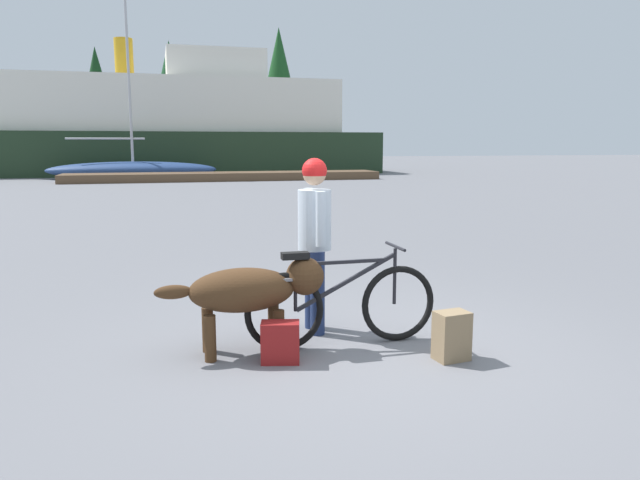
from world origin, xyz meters
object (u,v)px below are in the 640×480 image
Objects in this scene: person_cyclist at (315,229)px; ferry_boat at (179,128)px; bicycle at (341,304)px; handbag_pannier at (280,342)px; backpack at (452,336)px; sailboat_moored at (133,169)px; dog at (252,291)px.

ferry_boat is at bearing 90.13° from person_cyclist.
handbag_pannier is at bearing -156.16° from bicycle.
bicycle is 4.26× the size of backpack.
sailboat_moored reaches higher than person_cyclist.
backpack is 1.45m from handbag_pannier.
person_cyclist is 28.12m from sailboat_moored.
ferry_boat reaches higher than person_cyclist.
bicycle is at bearing 23.84° from handbag_pannier.
backpack is at bearing -49.26° from person_cyclist.
ferry_boat is (0.42, 34.52, 2.63)m from handbag_pannier.
handbag_pannier is (0.18, -0.30, -0.39)m from dog.
person_cyclist is 0.18× the size of sailboat_moored.
person_cyclist is 33.81m from ferry_boat.
ferry_boat is (-1.00, 34.83, 2.59)m from backpack.
sailboat_moored is (-2.03, 28.44, -0.07)m from dog.
ferry_boat is (-0.08, 33.76, 1.79)m from person_cyclist.
backpack is 29.29m from sailboat_moored.
dog is (-0.80, 0.03, 0.17)m from bicycle.
dog is 1.75m from backpack.
backpack is at bearing -12.57° from handbag_pannier.
person_cyclist is at bearing -84.47° from sailboat_moored.
person_cyclist is 4.02× the size of backpack.
ferry_boat is 6.76m from sailboat_moored.
handbag_pannier is 0.01× the size of ferry_boat.
dog reaches higher than backpack.
sailboat_moored is at bearing 94.41° from handbag_pannier.
ferry_boat reaches higher than handbag_pannier.
backpack is 1.20× the size of handbag_pannier.
dog is 0.52m from handbag_pannier.
handbag_pannier is at bearing -90.70° from ferry_boat.
bicycle is 5.11× the size of handbag_pannier.
bicycle is at bearing -75.78° from person_cyclist.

